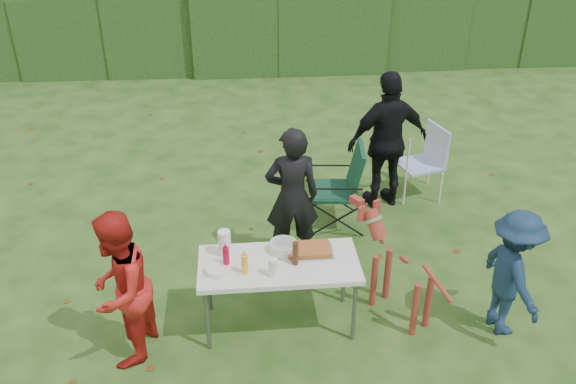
{
  "coord_description": "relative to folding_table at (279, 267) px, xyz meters",
  "views": [
    {
      "loc": [
        -0.29,
        -4.61,
        4.13
      ],
      "look_at": [
        0.2,
        0.82,
        1.0
      ],
      "focal_mm": 38.0,
      "sensor_mm": 36.0,
      "label": 1
    }
  ],
  "objects": [
    {
      "name": "beer_bottle",
      "position": [
        0.15,
        -0.04,
        0.17
      ],
      "size": [
        0.06,
        0.06,
        0.24
      ],
      "primitive_type": "cylinder",
      "color": "#47230F",
      "rests_on": "folding_table"
    },
    {
      "name": "plate_stack",
      "position": [
        -0.56,
        -0.09,
        0.08
      ],
      "size": [
        0.24,
        0.24,
        0.05
      ],
      "primitive_type": "cylinder",
      "color": "white",
      "rests_on": "folding_table"
    },
    {
      "name": "ground",
      "position": [
        -0.04,
        0.04,
        -0.69
      ],
      "size": [
        80.0,
        80.0,
        0.0
      ],
      "primitive_type": "plane",
      "color": "#1E4211"
    },
    {
      "name": "cup_stack",
      "position": [
        -0.07,
        -0.19,
        0.14
      ],
      "size": [
        0.08,
        0.08,
        0.18
      ],
      "primitive_type": "cylinder",
      "color": "white",
      "rests_on": "folding_table"
    },
    {
      "name": "hedge_row",
      "position": [
        -0.04,
        8.04,
        0.16
      ],
      "size": [
        22.0,
        1.4,
        1.7
      ],
      "primitive_type": "cube",
      "color": "#23471C",
      "rests_on": "ground"
    },
    {
      "name": "dog",
      "position": [
        1.2,
        0.02,
        -0.17
      ],
      "size": [
        0.96,
        1.16,
        1.04
      ],
      "primitive_type": null,
      "rotation": [
        0.0,
        0.0,
        2.14
      ],
      "color": "maroon",
      "rests_on": "ground"
    },
    {
      "name": "mustard_bottle",
      "position": [
        -0.32,
        -0.13,
        0.15
      ],
      "size": [
        0.06,
        0.06,
        0.2
      ],
      "primitive_type": "cylinder",
      "color": "yellow",
      "rests_on": "folding_table"
    },
    {
      "name": "pasta_bowl",
      "position": [
        0.06,
        0.18,
        0.1
      ],
      "size": [
        0.26,
        0.26,
        0.1
      ],
      "primitive_type": "cylinder",
      "color": "silver",
      "rests_on": "folding_table"
    },
    {
      "name": "folding_table",
      "position": [
        0.0,
        0.0,
        0.0
      ],
      "size": [
        1.5,
        0.7,
        0.74
      ],
      "color": "silver",
      "rests_on": "ground"
    },
    {
      "name": "lawn_chair",
      "position": [
        2.04,
        2.4,
        -0.2
      ],
      "size": [
        0.71,
        0.71,
        0.96
      ],
      "primitive_type": null,
      "rotation": [
        0.0,
        0.0,
        3.43
      ],
      "color": "#3D6ACC",
      "rests_on": "ground"
    },
    {
      "name": "person_cook",
      "position": [
        0.23,
        1.09,
        0.12
      ],
      "size": [
        0.6,
        0.41,
        1.62
      ],
      "primitive_type": "imported",
      "rotation": [
        0.0,
        0.0,
        3.18
      ],
      "color": "black",
      "rests_on": "ground"
    },
    {
      "name": "camping_chair",
      "position": [
        0.81,
        1.76,
        -0.16
      ],
      "size": [
        0.73,
        0.73,
        1.06
      ],
      "primitive_type": null,
      "rotation": [
        0.0,
        0.0,
        3.04
      ],
      "color": "#123C28",
      "rests_on": "ground"
    },
    {
      "name": "child",
      "position": [
        2.16,
        -0.25,
        -0.03
      ],
      "size": [
        0.59,
        0.9,
        1.31
      ],
      "primitive_type": "imported",
      "rotation": [
        0.0,
        0.0,
        1.7
      ],
      "color": "#152B46",
      "rests_on": "ground"
    },
    {
      "name": "food_tray",
      "position": [
        0.3,
        0.14,
        0.06
      ],
      "size": [
        0.45,
        0.3,
        0.02
      ],
      "primitive_type": "cube",
      "color": "#B7B7BA",
      "rests_on": "folding_table"
    },
    {
      "name": "paper_towel_roll",
      "position": [
        -0.5,
        0.18,
        0.18
      ],
      "size": [
        0.12,
        0.12,
        0.26
      ],
      "primitive_type": "cylinder",
      "color": "white",
      "rests_on": "folding_table"
    },
    {
      "name": "ketchup_bottle",
      "position": [
        -0.48,
        -0.04,
        0.16
      ],
      "size": [
        0.06,
        0.06,
        0.22
      ],
      "primitive_type": "cylinder",
      "color": "#BD022A",
      "rests_on": "folding_table"
    },
    {
      "name": "focaccia_bread",
      "position": [
        0.3,
        0.14,
        0.09
      ],
      "size": [
        0.4,
        0.26,
        0.04
      ],
      "primitive_type": "cube",
      "color": "#9C5A26",
      "rests_on": "food_tray"
    },
    {
      "name": "person_black_puffy",
      "position": [
        1.53,
        2.19,
        0.21
      ],
      "size": [
        1.12,
        0.66,
        1.8
      ],
      "primitive_type": "imported",
      "rotation": [
        0.0,
        0.0,
        3.36
      ],
      "color": "black",
      "rests_on": "ground"
    },
    {
      "name": "person_red_jacket",
      "position": [
        -1.41,
        -0.29,
        0.07
      ],
      "size": [
        0.72,
        0.84,
        1.51
      ],
      "primitive_type": "imported",
      "rotation": [
        0.0,
        0.0,
        -1.8
      ],
      "color": "red",
      "rests_on": "ground"
    }
  ]
}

